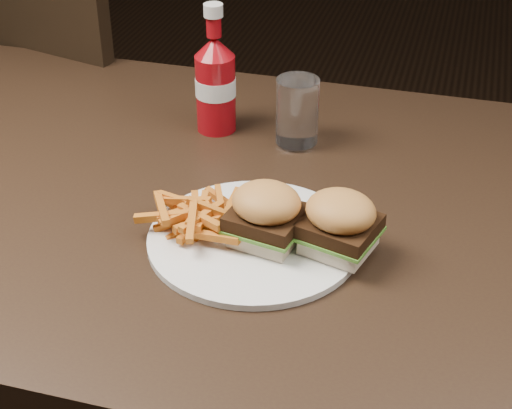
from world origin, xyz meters
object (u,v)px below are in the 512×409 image
(plate, at_px, (254,239))
(tumbler, at_px, (297,111))
(dining_table, at_px, (226,205))
(ketchup_bottle, at_px, (216,94))
(chair_far, at_px, (105,142))

(plate, distance_m, tumbler, 0.27)
(dining_table, xyz_separation_m, ketchup_bottle, (-0.07, 0.18, 0.08))
(chair_far, distance_m, tumbler, 0.82)
(dining_table, distance_m, tumbler, 0.19)
(plate, relative_size, ketchup_bottle, 2.16)
(chair_far, height_order, plate, plate)
(dining_table, xyz_separation_m, chair_far, (-0.50, 0.62, -0.30))
(plate, xyz_separation_m, tumbler, (-0.01, 0.27, 0.05))
(plate, xyz_separation_m, ketchup_bottle, (-0.14, 0.28, 0.06))
(chair_far, relative_size, ketchup_bottle, 3.75)
(dining_table, xyz_separation_m, plate, (0.07, -0.10, 0.03))
(dining_table, height_order, tumbler, tumbler)
(dining_table, relative_size, plate, 4.52)
(plate, bearing_deg, chair_far, 128.41)
(dining_table, distance_m, ketchup_bottle, 0.21)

